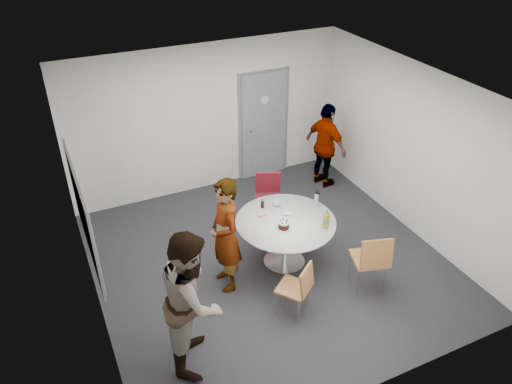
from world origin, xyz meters
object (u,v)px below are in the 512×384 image
whiteboard (84,215)px  chair_near_left (299,286)px  chair_near_right (372,258)px  chair_far (268,193)px  person_right (326,146)px  door (263,125)px  person_main (225,236)px  person_left (193,299)px  table (287,226)px

whiteboard → chair_near_left: 2.85m
whiteboard → chair_near_right: size_ratio=1.98×
chair_far → person_right: 1.65m
chair_near_left → person_right: person_right is taller
chair_near_right → person_right: 2.95m
door → person_right: door is taller
door → person_main: (-1.87, -2.67, -0.17)m
person_left → person_right: size_ratio=1.13×
chair_near_right → person_main: (-1.75, 0.97, 0.27)m
table → person_left: person_left is taller
chair_far → person_right: size_ratio=0.56×
chair_far → person_main: (-1.22, -1.15, 0.31)m
door → chair_far: 1.72m
door → whiteboard: 4.25m
table → chair_near_left: size_ratio=1.82×
person_right → chair_far: bearing=99.4°
whiteboard → person_main: whiteboard is taller
table → person_left: bearing=-148.7°
person_main → person_left: size_ratio=0.94×
door → person_right: 1.23m
person_main → person_right: bearing=124.2°
table → person_main: 1.02m
chair_far → person_main: size_ratio=0.53×
whiteboard → table: 2.82m
chair_near_right → person_right: (0.97, 2.77, 0.22)m
table → person_main: person_main is taller
person_right → chair_near_left: bearing=128.6°
person_right → person_left: bearing=114.5°
person_left → person_right: bearing=-26.7°
door → person_right: size_ratio=1.31×
door → chair_near_left: bearing=-108.9°
chair_near_right → person_right: size_ratio=0.59×
whiteboard → table: bearing=-6.5°
person_left → chair_far: bearing=-18.5°
whiteboard → chair_far: (2.92, 0.76, -0.90)m
chair_near_right → chair_far: (-0.53, 2.12, -0.04)m
table → person_left: size_ratio=0.79×
chair_near_right → chair_far: size_ratio=1.06×
whiteboard → chair_far: whiteboard is taller
chair_near_right → person_main: bearing=167.7°
table → chair_near_left: (-0.36, -1.01, -0.17)m
door → chair_far: (-0.64, -1.52, -0.47)m
person_right → person_main: bearing=109.4°
chair_near_left → person_main: person_main is taller
whiteboard → person_right: bearing=17.8°
door → person_right: bearing=-45.5°
chair_near_right → person_right: person_right is taller
chair_far → person_left: (-2.03, -2.17, 0.37)m
person_right → door: bearing=30.3°
chair_near_right → whiteboard: bearing=175.3°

